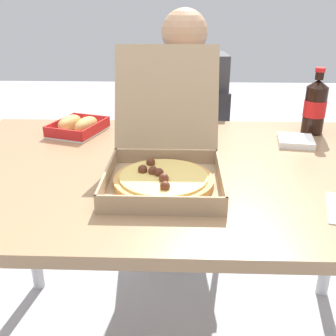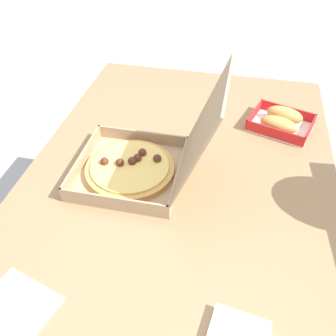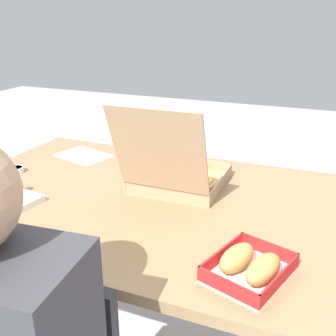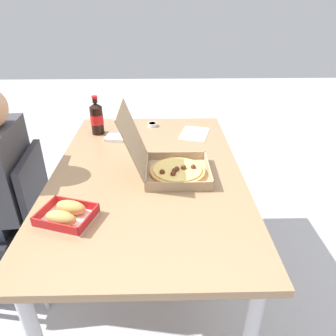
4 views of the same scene
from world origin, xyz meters
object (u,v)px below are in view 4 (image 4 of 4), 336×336
object	(u,v)px
pizza_box_open	(170,166)
dipping_sauce_cup	(152,124)
napkin_pile	(116,137)
cola_bottle	(97,118)
paper_menu	(194,134)
chair	(17,218)
bread_side_box	(66,214)

from	to	relation	value
pizza_box_open	dipping_sauce_cup	size ratio (longest dim) A/B	6.96
pizza_box_open	napkin_pile	distance (m)	0.51
cola_bottle	dipping_sauce_cup	xyz separation A→B (m)	(0.11, -0.32, -0.08)
cola_bottle	paper_menu	distance (m)	0.57
pizza_box_open	dipping_sauce_cup	distance (m)	0.61
cola_bottle	dipping_sauce_cup	world-z (taller)	cola_bottle
chair	pizza_box_open	bearing A→B (deg)	-93.76
paper_menu	dipping_sauce_cup	size ratio (longest dim) A/B	3.75
bread_side_box	paper_menu	bearing A→B (deg)	-34.44
bread_side_box	cola_bottle	distance (m)	0.82
pizza_box_open	napkin_pile	size ratio (longest dim) A/B	3.54
paper_menu	dipping_sauce_cup	distance (m)	0.28
bread_side_box	cola_bottle	world-z (taller)	cola_bottle
bread_side_box	napkin_pile	distance (m)	0.73
paper_menu	napkin_pile	size ratio (longest dim) A/B	1.91
paper_menu	dipping_sauce_cup	xyz separation A→B (m)	(0.13, 0.25, 0.01)
chair	paper_menu	world-z (taller)	chair
pizza_box_open	dipping_sauce_cup	bearing A→B (deg)	8.67
pizza_box_open	dipping_sauce_cup	world-z (taller)	pizza_box_open
cola_bottle	paper_menu	size ratio (longest dim) A/B	1.07
chair	paper_menu	xyz separation A→B (m)	(0.42, -0.93, 0.28)
napkin_pile	bread_side_box	bearing A→B (deg)	172.85
chair	cola_bottle	size ratio (longest dim) A/B	3.71
pizza_box_open	paper_menu	bearing A→B (deg)	-18.45
bread_side_box	napkin_pile	bearing A→B (deg)	-7.15
bread_side_box	napkin_pile	xyz separation A→B (m)	(0.73, -0.09, -0.02)
cola_bottle	chair	bearing A→B (deg)	140.42
pizza_box_open	bread_side_box	world-z (taller)	pizza_box_open
chair	paper_menu	distance (m)	1.06
cola_bottle	napkin_pile	world-z (taller)	cola_bottle
bread_side_box	napkin_pile	size ratio (longest dim) A/B	2.06
chair	pizza_box_open	world-z (taller)	pizza_box_open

